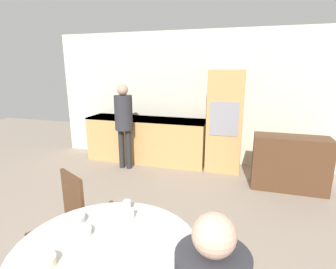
{
  "coord_description": "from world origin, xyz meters",
  "views": [
    {
      "loc": [
        0.9,
        0.13,
        1.89
      ],
      "look_at": [
        0.03,
        3.01,
        1.12
      ],
      "focal_mm": 28.0,
      "sensor_mm": 36.0,
      "label": 1
    }
  ],
  "objects": [
    {
      "name": "bowl_centre",
      "position": [
        -0.13,
        1.46,
        0.8
      ],
      "size": [
        0.16,
        0.16,
        0.05
      ],
      "color": "silver",
      "rests_on": "dining_table"
    },
    {
      "name": "salt_shaker",
      "position": [
        0.13,
        1.75,
        0.82
      ],
      "size": [
        0.03,
        0.03,
        0.09
      ],
      "color": "white",
      "rests_on": "dining_table"
    },
    {
      "name": "chair_far_left",
      "position": [
        -0.6,
        1.88,
        0.54
      ],
      "size": [
        0.54,
        0.54,
        0.97
      ],
      "rotation": [
        0.0,
        0.0,
        5.79
      ],
      "color": "#51331E",
      "rests_on": "ground_plane"
    },
    {
      "name": "kitchen_counter",
      "position": [
        -1.02,
        4.99,
        0.47
      ],
      "size": [
        2.44,
        0.6,
        0.9
      ],
      "color": "tan",
      "rests_on": "ground_plane"
    },
    {
      "name": "wall_back",
      "position": [
        0.0,
        5.34,
        1.3
      ],
      "size": [
        6.18,
        0.05,
        2.6
      ],
      "color": "beige",
      "rests_on": "ground_plane"
    },
    {
      "name": "person_standing",
      "position": [
        -1.27,
        4.49,
        1.0
      ],
      "size": [
        0.33,
        0.33,
        1.61
      ],
      "color": "#262628",
      "rests_on": "ground_plane"
    },
    {
      "name": "cup",
      "position": [
        0.04,
        1.85,
        0.82
      ],
      "size": [
        0.07,
        0.07,
        0.09
      ],
      "color": "silver",
      "rests_on": "dining_table"
    },
    {
      "name": "sideboard",
      "position": [
        1.63,
        4.41,
        0.43
      ],
      "size": [
        1.12,
        0.45,
        0.86
      ],
      "color": "#51331E",
      "rests_on": "ground_plane"
    },
    {
      "name": "oven_unit",
      "position": [
        0.55,
        5.0,
        0.93
      ],
      "size": [
        0.63,
        0.59,
        1.86
      ],
      "color": "tan",
      "rests_on": "ground_plane"
    },
    {
      "name": "bowl_far",
      "position": [
        -0.16,
        1.16,
        0.8
      ],
      "size": [
        0.13,
        0.13,
        0.05
      ],
      "color": "beige",
      "rests_on": "dining_table"
    },
    {
      "name": "bowl_near",
      "position": [
        -0.26,
        1.58,
        0.8
      ],
      "size": [
        0.15,
        0.15,
        0.05
      ],
      "color": "silver",
      "rests_on": "dining_table"
    }
  ]
}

